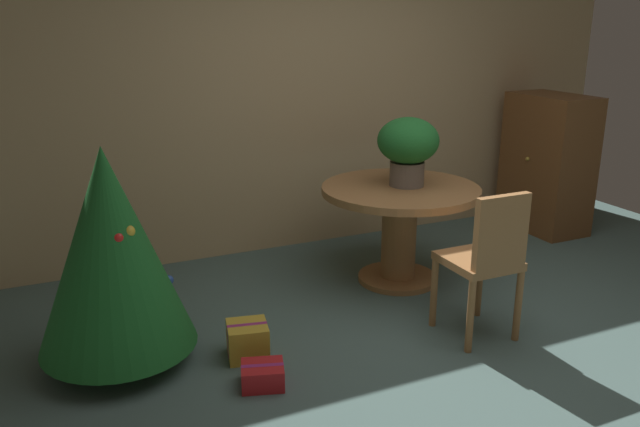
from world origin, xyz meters
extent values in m
plane|color=#4C6660|center=(0.00, 0.00, 0.00)|extent=(6.60, 6.60, 0.00)
cube|color=tan|center=(0.00, 2.20, 1.30)|extent=(6.00, 0.10, 2.60)
cylinder|color=#9E6B3D|center=(0.20, 1.09, 0.02)|extent=(0.59, 0.59, 0.04)
cylinder|color=#9E6B3D|center=(0.20, 1.09, 0.36)|extent=(0.26, 0.26, 0.64)
cylinder|color=#9E6B3D|center=(0.20, 1.09, 0.71)|extent=(1.15, 1.15, 0.05)
cylinder|color=#665B51|center=(0.25, 1.10, 0.82)|extent=(0.25, 0.25, 0.18)
ellipsoid|color=#1E6628|center=(0.25, 1.10, 1.06)|extent=(0.44, 0.44, 0.33)
sphere|color=#EAD14C|center=(0.13, 0.99, 1.06)|extent=(0.06, 0.06, 0.06)
sphere|color=#EAD14C|center=(0.36, 1.16, 1.11)|extent=(0.06, 0.06, 0.06)
cylinder|color=#9E6B3D|center=(0.02, 0.36, 0.23)|extent=(0.04, 0.04, 0.46)
cylinder|color=#9E6B3D|center=(0.38, 0.36, 0.23)|extent=(0.04, 0.04, 0.46)
cylinder|color=#9E6B3D|center=(0.02, -0.02, 0.23)|extent=(0.04, 0.04, 0.46)
cylinder|color=#9E6B3D|center=(0.38, -0.02, 0.23)|extent=(0.04, 0.04, 0.46)
cube|color=#9E6B3D|center=(0.20, 0.17, 0.48)|extent=(0.40, 0.42, 0.05)
cube|color=#9E6B3D|center=(0.20, -0.01, 0.73)|extent=(0.36, 0.05, 0.44)
cylinder|color=brown|center=(-1.88, 0.73, 0.06)|extent=(0.10, 0.10, 0.11)
cone|color=#1E6628|center=(-1.88, 0.73, 0.69)|extent=(0.88, 0.88, 1.16)
sphere|color=gold|center=(-1.79, 0.61, 0.82)|extent=(0.07, 0.07, 0.07)
sphere|color=#2D51A8|center=(-1.57, 0.79, 0.43)|extent=(0.06, 0.06, 0.06)
sphere|color=red|center=(-1.85, 0.58, 0.80)|extent=(0.06, 0.06, 0.06)
sphere|color=gold|center=(-1.97, 0.85, 0.81)|extent=(0.06, 0.06, 0.06)
cube|color=gold|center=(-1.19, 0.48, 0.10)|extent=(0.27, 0.27, 0.21)
cube|color=#9E287A|center=(-1.19, 0.48, 0.10)|extent=(0.23, 0.08, 0.21)
cube|color=red|center=(-1.22, 0.15, 0.06)|extent=(0.28, 0.26, 0.12)
cube|color=#9E287A|center=(-1.22, 0.15, 0.06)|extent=(0.23, 0.10, 0.12)
cube|color=brown|center=(2.08, 1.61, 0.62)|extent=(0.46, 0.78, 1.24)
sphere|color=#B29338|center=(1.84, 1.61, 0.68)|extent=(0.04, 0.04, 0.04)
camera|label=1|loc=(-2.21, -2.77, 1.93)|focal=36.21mm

